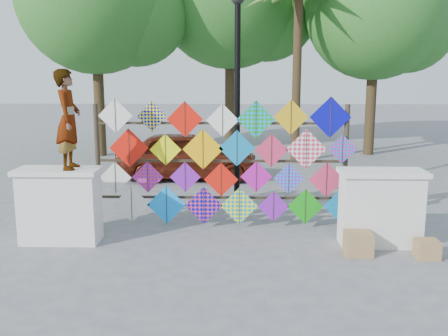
{
  "coord_description": "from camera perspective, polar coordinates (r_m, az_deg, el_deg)",
  "views": [
    {
      "loc": [
        0.31,
        -8.31,
        2.84
      ],
      "look_at": [
        0.07,
        0.6,
        1.15
      ],
      "focal_mm": 40.0,
      "sensor_mm": 36.0,
      "label": 1
    }
  ],
  "objects": [
    {
      "name": "lamppost",
      "position": [
        10.31,
        1.54,
        9.88
      ],
      "size": [
        0.28,
        0.28,
        4.46
      ],
      "color": "black",
      "rests_on": "ground"
    },
    {
      "name": "sedan",
      "position": [
        13.64,
        -4.24,
        1.47
      ],
      "size": [
        3.9,
        1.67,
        1.31
      ],
      "primitive_type": "imported",
      "rotation": [
        0.0,
        0.0,
        1.6
      ],
      "color": "#541B0E",
      "rests_on": "ground"
    },
    {
      "name": "vendor_woman",
      "position": [
        8.6,
        -17.38,
        5.31
      ],
      "size": [
        0.45,
        0.63,
        1.64
      ],
      "primitive_type": "imported",
      "rotation": [
        0.0,
        0.0,
        1.66
      ],
      "color": "#99999E",
      "rests_on": "parapet_left"
    },
    {
      "name": "cardboard_box_near",
      "position": [
        8.29,
        15.09,
        -8.33
      ],
      "size": [
        0.42,
        0.37,
        0.37
      ],
      "primitive_type": "cube",
      "color": "#986E49",
      "rests_on": "ground"
    },
    {
      "name": "tree_east",
      "position": [
        18.59,
        17.22,
        16.88
      ],
      "size": [
        5.4,
        4.8,
        7.42
      ],
      "color": "#41331C",
      "rests_on": "ground"
    },
    {
      "name": "cardboard_box_far",
      "position": [
        8.51,
        22.18,
        -8.57
      ],
      "size": [
        0.35,
        0.32,
        0.29
      ],
      "primitive_type": "cube",
      "color": "#986E49",
      "rests_on": "ground"
    },
    {
      "name": "parapet_right",
      "position": [
        8.73,
        17.46,
        -4.31
      ],
      "size": [
        1.4,
        0.65,
        1.28
      ],
      "color": "white",
      "rests_on": "ground"
    },
    {
      "name": "ground",
      "position": [
        8.78,
        -0.54,
        -8.14
      ],
      "size": [
        80.0,
        80.0,
        0.0
      ],
      "primitive_type": "plane",
      "color": "gray",
      "rests_on": "ground"
    },
    {
      "name": "kite_rack",
      "position": [
        9.19,
        0.27,
        0.5
      ],
      "size": [
        4.97,
        0.24,
        2.45
      ],
      "color": "#31271B",
      "rests_on": "ground"
    },
    {
      "name": "parapet_left",
      "position": [
        8.92,
        -18.25,
        -4.04
      ],
      "size": [
        1.4,
        0.65,
        1.28
      ],
      "color": "white",
      "rests_on": "ground"
    },
    {
      "name": "palm_tree",
      "position": [
        16.55,
        8.53,
        17.93
      ],
      "size": [
        3.62,
        3.62,
        5.83
      ],
      "color": "#41331C",
      "rests_on": "ground"
    }
  ]
}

